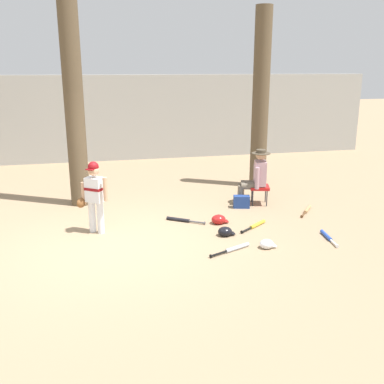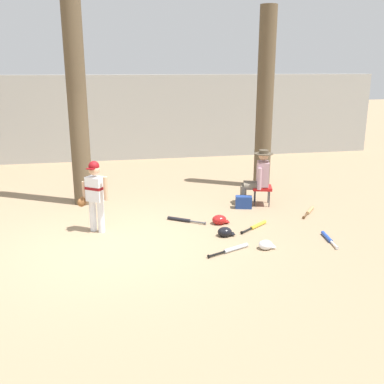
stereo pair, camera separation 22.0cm
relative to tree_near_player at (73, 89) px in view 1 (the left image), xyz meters
name	(u,v)px [view 1 (the left image)]	position (x,y,z in m)	size (l,w,h in m)	color
ground_plane	(116,245)	(0.59, -2.53, -2.44)	(60.00, 60.00, 0.00)	#937A5B
concrete_back_wall	(99,118)	(0.59, 4.70, -1.12)	(18.00, 0.36, 2.65)	#9E9E99
tree_near_player	(73,89)	(0.00, 0.00, 0.00)	(0.54, 0.54, 5.41)	brown
tree_behind_spectator	(260,110)	(4.31, 0.60, -0.56)	(0.60, 0.60, 4.36)	brown
young_ballplayer	(94,193)	(0.28, -1.84, -1.70)	(0.60, 0.39, 1.31)	white
folding_stool	(260,188)	(3.78, -0.89, -2.08)	(0.50, 0.50, 0.41)	red
seated_spectator	(255,175)	(3.69, -0.86, -1.80)	(0.68, 0.53, 1.20)	#6B6051
handbag_beside_stool	(241,202)	(3.32, -1.04, -2.31)	(0.34, 0.18, 0.26)	navy
bat_aluminum_silver	(234,249)	(2.46, -3.18, -2.41)	(0.77, 0.39, 0.07)	#B7BCC6
bat_blue_youth	(327,237)	(4.20, -3.05, -2.41)	(0.16, 0.71, 0.07)	#2347AD
bat_yellow_trainer	(256,225)	(3.20, -2.21, -2.41)	(0.65, 0.52, 0.07)	yellow
bat_wood_tan	(307,210)	(4.56, -1.60, -2.41)	(0.53, 0.62, 0.07)	tan
bat_black_composite	(181,220)	(1.90, -1.61, -2.41)	(0.69, 0.50, 0.07)	black
batting_helmet_black	(225,232)	(2.51, -2.52, -2.37)	(0.30, 0.23, 0.17)	black
batting_helmet_white	(267,244)	(3.01, -3.21, -2.37)	(0.28, 0.21, 0.16)	silver
batting_helmet_red	(219,220)	(2.57, -1.89, -2.36)	(0.32, 0.25, 0.19)	#A81919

